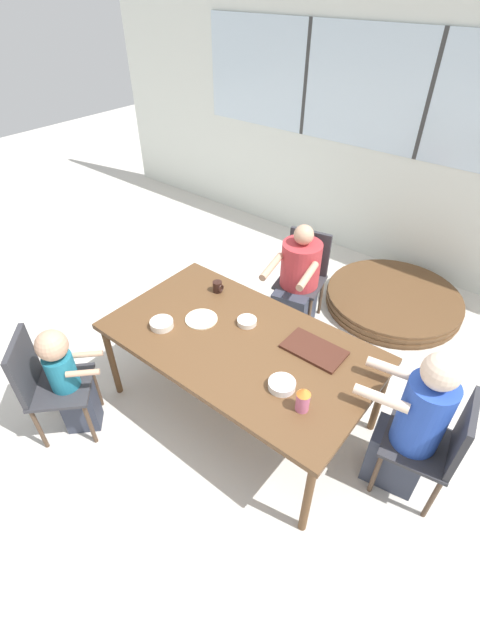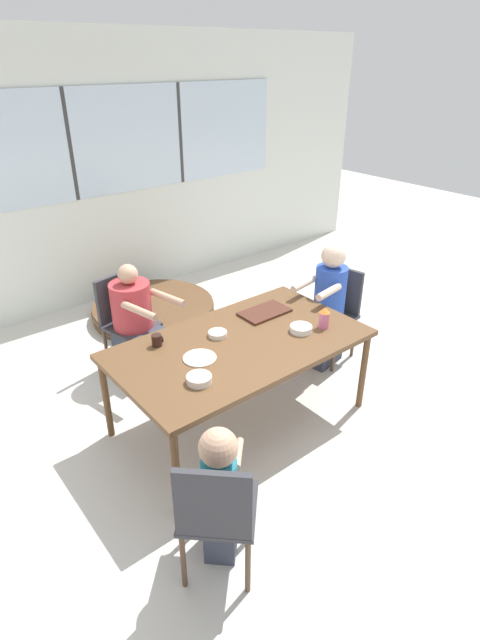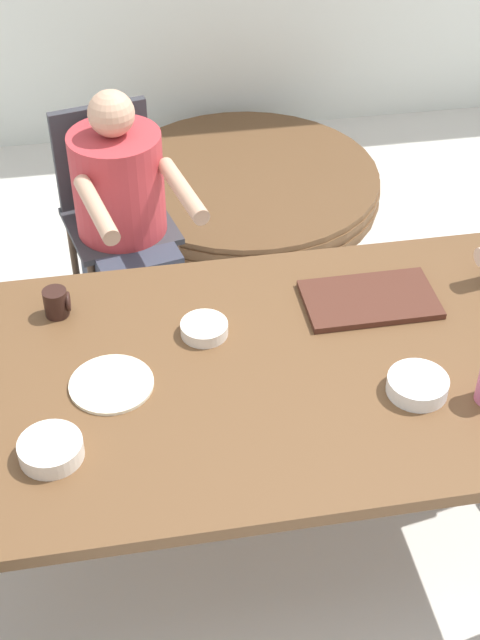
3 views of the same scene
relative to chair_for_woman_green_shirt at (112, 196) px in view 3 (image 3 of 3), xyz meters
The scene contains 11 objects.
ground_plane 1.42m from the chair_for_woman_green_shirt, 77.42° to the right, with size 16.00×16.00×0.00m, color beige.
dining_table 1.34m from the chair_for_woman_green_shirt, 77.42° to the right, with size 1.83×1.04×0.71m.
chair_for_woman_green_shirt is the anchor object (origin of this frame).
person_woman_green_shirt 0.19m from the chair_for_woman_green_shirt, 77.42° to the right, with size 0.47×0.69×1.01m.
food_tray_dark 1.31m from the chair_for_woman_green_shirt, 55.84° to the right, with size 0.40×0.24×0.02m.
coffee_mug 1.02m from the chair_for_woman_green_shirt, 101.58° to the right, with size 0.08×0.07×0.09m.
bowl_white_shallow 1.17m from the chair_for_woman_green_shirt, 79.21° to the right, with size 0.14×0.14×0.04m.
bowl_cereal 1.66m from the chair_for_woman_green_shirt, 63.11° to the right, with size 0.16×0.16×0.05m.
bowl_fruit 1.56m from the chair_for_woman_green_shirt, 98.38° to the right, with size 0.16×0.16×0.05m.
plate_tortillas 1.32m from the chair_for_woman_green_shirt, 92.79° to the right, with size 0.23×0.23×0.01m.
folded_table_stack 1.04m from the chair_for_woman_green_shirt, 45.22° to the left, with size 1.32×1.32×0.15m.
Camera 3 is at (-0.31, -1.76, 2.39)m, focal length 50.00 mm.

